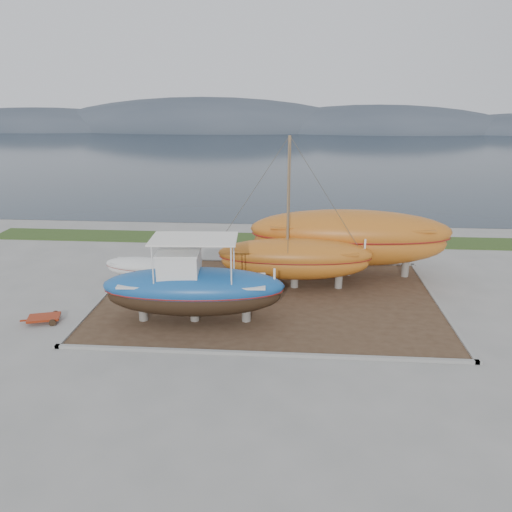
# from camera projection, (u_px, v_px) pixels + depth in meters

# --- Properties ---
(ground) EXTENTS (140.00, 140.00, 0.00)m
(ground) POSITION_uv_depth(u_px,v_px,m) (264.00, 333.00, 23.59)
(ground) COLOR gray
(ground) RESTS_ON ground
(dirt_patch) EXTENTS (18.00, 12.00, 0.06)m
(dirt_patch) POSITION_uv_depth(u_px,v_px,m) (268.00, 299.00, 27.37)
(dirt_patch) COLOR #422D1E
(dirt_patch) RESTS_ON ground
(curb_frame) EXTENTS (18.60, 12.60, 0.15)m
(curb_frame) POSITION_uv_depth(u_px,v_px,m) (268.00, 298.00, 27.35)
(curb_frame) COLOR gray
(curb_frame) RESTS_ON ground
(grass_strip) EXTENTS (44.00, 3.00, 0.08)m
(grass_strip) POSITION_uv_depth(u_px,v_px,m) (276.00, 239.00, 38.24)
(grass_strip) COLOR #284219
(grass_strip) RESTS_ON ground
(sea) EXTENTS (260.00, 100.00, 0.04)m
(sea) POSITION_uv_depth(u_px,v_px,m) (287.00, 153.00, 89.79)
(sea) COLOR #182530
(sea) RESTS_ON ground
(mountain_ridge) EXTENTS (200.00, 36.00, 20.00)m
(mountain_ridge) POSITION_uv_depth(u_px,v_px,m) (290.00, 130.00, 141.81)
(mountain_ridge) COLOR #333D49
(mountain_ridge) RESTS_ON ground
(blue_caique) EXTENTS (9.00, 3.26, 4.26)m
(blue_caique) POSITION_uv_depth(u_px,v_px,m) (193.00, 280.00, 24.10)
(blue_caique) COLOR #19539B
(blue_caique) RESTS_ON dirt_patch
(white_dinghy) EXTENTS (4.73, 2.33, 1.36)m
(white_dinghy) POSITION_uv_depth(u_px,v_px,m) (142.00, 270.00, 29.70)
(white_dinghy) COLOR silver
(white_dinghy) RESTS_ON dirt_patch
(orange_sailboat) EXTENTS (8.88, 2.86, 8.59)m
(orange_sailboat) POSITION_uv_depth(u_px,v_px,m) (296.00, 215.00, 27.59)
(orange_sailboat) COLOR #AF5E1B
(orange_sailboat) RESTS_ON dirt_patch
(orange_bare_hull) EXTENTS (12.10, 3.78, 3.95)m
(orange_bare_hull) POSITION_uv_depth(u_px,v_px,m) (349.00, 244.00, 30.27)
(orange_bare_hull) COLOR #AF5E1B
(orange_bare_hull) RESTS_ON dirt_patch
(red_trailer) EXTENTS (2.46, 1.71, 0.32)m
(red_trailer) POSITION_uv_depth(u_px,v_px,m) (44.00, 319.00, 24.64)
(red_trailer) COLOR maroon
(red_trailer) RESTS_ON ground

